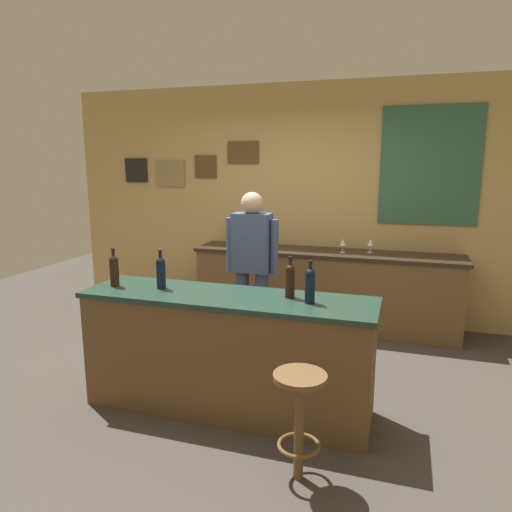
% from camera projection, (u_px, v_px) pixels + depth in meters
% --- Properties ---
extents(ground_plane, '(10.00, 10.00, 0.00)m').
position_uv_depth(ground_plane, '(245.00, 385.00, 4.05)').
color(ground_plane, '#423D38').
extents(back_wall, '(6.00, 0.09, 2.80)m').
position_uv_depth(back_wall, '(301.00, 202.00, 5.66)').
color(back_wall, tan).
rests_on(back_wall, ground_plane).
extents(bar_counter, '(2.23, 0.60, 0.92)m').
position_uv_depth(bar_counter, '(227.00, 353.00, 3.59)').
color(bar_counter, brown).
rests_on(bar_counter, ground_plane).
extents(side_counter, '(3.01, 0.56, 0.90)m').
position_uv_depth(side_counter, '(324.00, 289.00, 5.38)').
color(side_counter, brown).
rests_on(side_counter, ground_plane).
extents(bartender, '(0.52, 0.21, 1.62)m').
position_uv_depth(bartender, '(252.00, 264.00, 4.49)').
color(bartender, '#384766').
rests_on(bartender, ground_plane).
extents(bar_stool, '(0.32, 0.32, 0.68)m').
position_uv_depth(bar_stool, '(299.00, 409.00, 2.78)').
color(bar_stool, brown).
rests_on(bar_stool, ground_plane).
extents(wine_bottle_a, '(0.07, 0.07, 0.31)m').
position_uv_depth(wine_bottle_a, '(114.00, 269.00, 3.72)').
color(wine_bottle_a, black).
rests_on(wine_bottle_a, bar_counter).
extents(wine_bottle_b, '(0.07, 0.07, 0.31)m').
position_uv_depth(wine_bottle_b, '(161.00, 271.00, 3.65)').
color(wine_bottle_b, black).
rests_on(wine_bottle_b, bar_counter).
extents(wine_bottle_c, '(0.07, 0.07, 0.31)m').
position_uv_depth(wine_bottle_c, '(290.00, 279.00, 3.40)').
color(wine_bottle_c, black).
rests_on(wine_bottle_c, bar_counter).
extents(wine_bottle_d, '(0.07, 0.07, 0.31)m').
position_uv_depth(wine_bottle_d, '(310.00, 284.00, 3.27)').
color(wine_bottle_d, black).
rests_on(wine_bottle_d, bar_counter).
extents(wine_glass_a, '(0.07, 0.07, 0.16)m').
position_uv_depth(wine_glass_a, '(254.00, 239.00, 5.44)').
color(wine_glass_a, silver).
rests_on(wine_glass_a, side_counter).
extents(wine_glass_b, '(0.07, 0.07, 0.16)m').
position_uv_depth(wine_glass_b, '(343.00, 243.00, 5.20)').
color(wine_glass_b, silver).
rests_on(wine_glass_b, side_counter).
extents(wine_glass_c, '(0.07, 0.07, 0.16)m').
position_uv_depth(wine_glass_c, '(370.00, 243.00, 5.19)').
color(wine_glass_c, silver).
rests_on(wine_glass_c, side_counter).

